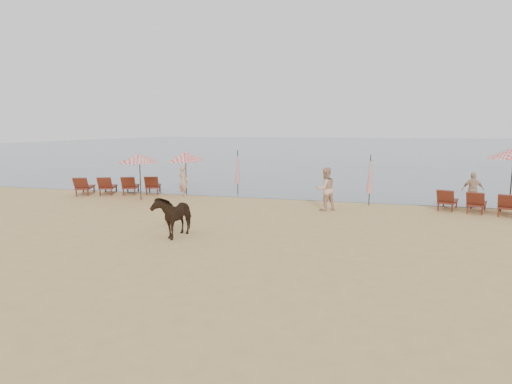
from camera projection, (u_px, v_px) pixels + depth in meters
ground at (208, 257)px, 11.90m from camera, size 120.00×120.00×0.00m
sea at (353, 145)px, 88.14m from camera, size 160.00×140.00×0.06m
lounger_cluster_left at (119, 186)px, 23.03m from camera, size 4.68×3.36×0.68m
lounger_cluster_right at (492, 204)px, 17.69m from camera, size 4.42×2.86×0.65m
umbrella_open_left_a at (139, 158)px, 21.00m from camera, size 2.03×2.03×2.31m
umbrella_open_left_b at (186, 156)px, 22.95m from camera, size 1.86×1.90×2.37m
umbrella_closed_left at (238, 167)px, 23.09m from camera, size 0.29×0.29×2.36m
umbrella_closed_right at (370, 174)px, 19.57m from camera, size 0.29×0.29×2.34m
cow at (174, 215)px, 14.09m from camera, size 0.86×1.70×1.40m
beachgoer_left at (183, 181)px, 22.26m from camera, size 0.70×0.60×1.62m
beachgoer_right_a at (325, 189)px, 18.49m from camera, size 1.15×1.12×1.87m
beachgoer_right_b at (473, 190)px, 19.29m from camera, size 0.96×0.46×1.58m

